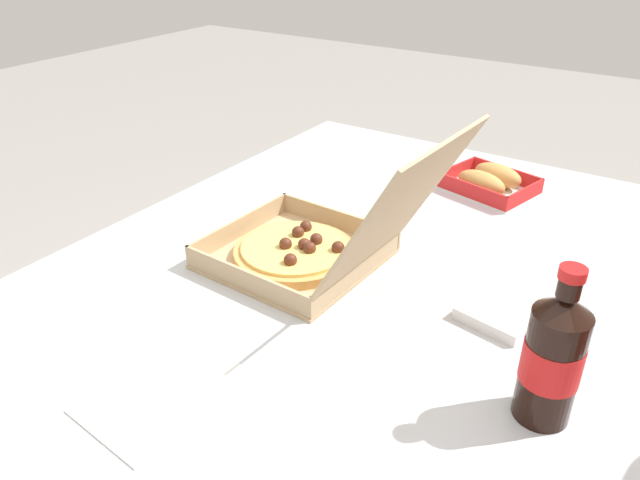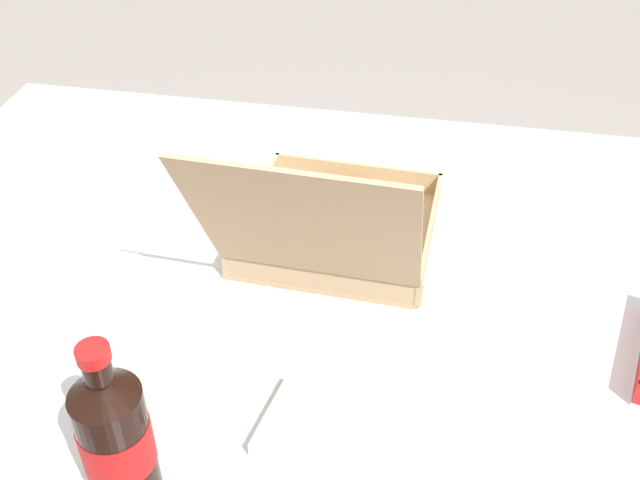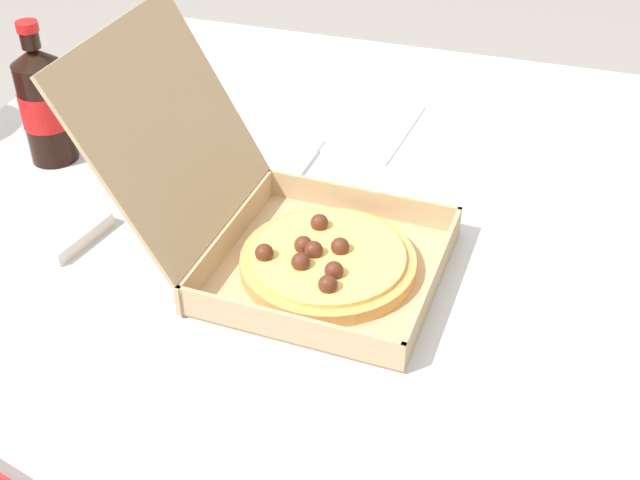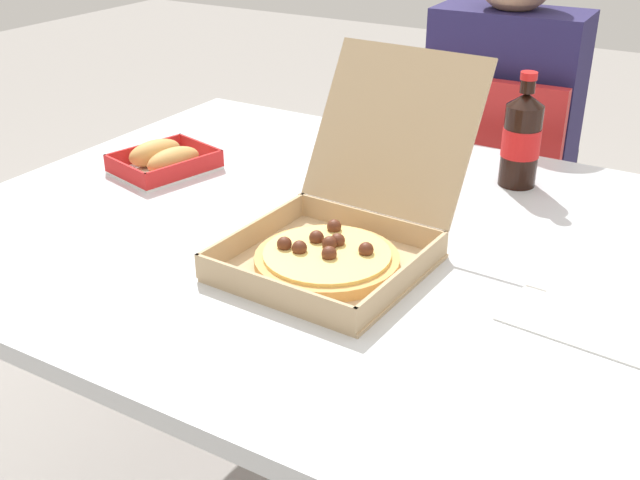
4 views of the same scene
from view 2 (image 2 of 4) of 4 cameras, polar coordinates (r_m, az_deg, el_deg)
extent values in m
cube|color=silver|center=(1.08, 0.10, -4.63)|extent=(1.47, 1.08, 0.03)
cylinder|color=#B7B7BC|center=(1.84, -17.95, -0.26)|extent=(0.05, 0.05, 0.68)
cube|color=tan|center=(1.17, 1.49, 0.50)|extent=(0.30, 0.30, 0.01)
cube|color=tan|center=(1.27, 2.84, 5.05)|extent=(0.28, 0.02, 0.04)
cube|color=tan|center=(1.14, 8.35, 0.43)|extent=(0.02, 0.28, 0.04)
cube|color=tan|center=(1.18, -5.09, 2.33)|extent=(0.02, 0.28, 0.04)
cube|color=tan|center=(1.05, -0.10, -3.00)|extent=(0.28, 0.02, 0.04)
cube|color=tan|center=(0.90, -1.18, 0.97)|extent=(0.29, 0.16, 0.25)
cylinder|color=tan|center=(1.16, 1.50, 0.97)|extent=(0.23, 0.23, 0.02)
cylinder|color=#EAC666|center=(1.15, 1.51, 1.45)|extent=(0.20, 0.20, 0.01)
sphere|color=#562819|center=(1.09, 2.29, -0.66)|extent=(0.02, 0.02, 0.02)
sphere|color=#562819|center=(1.13, 1.51, 1.28)|extent=(0.02, 0.02, 0.02)
sphere|color=#562819|center=(1.16, 4.74, 2.04)|extent=(0.02, 0.02, 0.02)
sphere|color=#562819|center=(1.12, 2.87, 0.88)|extent=(0.02, 0.02, 0.02)
sphere|color=#562819|center=(1.16, 3.39, 2.17)|extent=(0.02, 0.02, 0.02)
sphere|color=#562819|center=(1.12, 0.88, 0.86)|extent=(0.02, 0.02, 0.02)
sphere|color=#562819|center=(1.16, 0.92, 2.25)|extent=(0.02, 0.02, 0.02)
sphere|color=#562819|center=(1.13, -1.53, 1.28)|extent=(0.02, 0.02, 0.02)
cylinder|color=black|center=(0.81, -15.14, -15.02)|extent=(0.07, 0.07, 0.16)
cone|color=black|center=(0.74, -16.30, -10.69)|extent=(0.07, 0.07, 0.02)
cylinder|color=black|center=(0.73, -16.65, -9.38)|extent=(0.03, 0.03, 0.02)
cylinder|color=red|center=(0.71, -16.93, -8.31)|extent=(0.03, 0.03, 0.01)
cylinder|color=red|center=(0.81, -15.23, -14.67)|extent=(0.07, 0.07, 0.06)
cube|color=white|center=(1.24, -17.05, 0.88)|extent=(0.22, 0.17, 0.00)
cube|color=white|center=(0.89, -0.65, -14.14)|extent=(0.13, 0.13, 0.02)
camera|label=1|loc=(1.00, -60.36, 12.13)|focal=33.85mm
camera|label=3|loc=(1.33, 45.98, 26.54)|focal=46.30mm
camera|label=4|loc=(1.97, -11.66, 33.56)|focal=43.57mm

